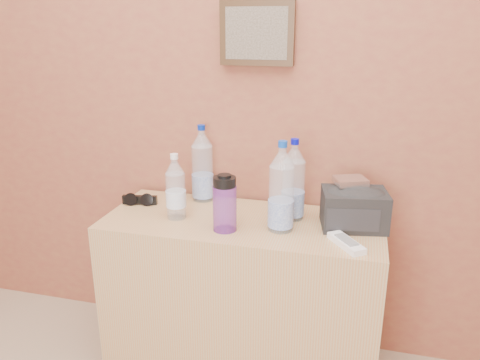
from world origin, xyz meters
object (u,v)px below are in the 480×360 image
(pet_small, at_px, (176,190))
(pet_large_c, at_px, (293,184))
(ac_remote, at_px, (346,243))
(foil_packet, at_px, (350,181))
(pet_large_d, at_px, (281,192))
(toiletry_bag, at_px, (354,207))
(dresser, at_px, (242,295))
(pet_large_b, at_px, (202,167))
(nalgene_bottle, at_px, (225,203))
(sunglasses, at_px, (140,200))

(pet_small, bearing_deg, pet_large_c, 14.28)
(ac_remote, bearing_deg, foil_packet, 145.15)
(pet_large_d, distance_m, ac_remote, 0.30)
(ac_remote, xyz_separation_m, foil_packet, (-0.01, 0.20, 0.16))
(pet_large_c, bearing_deg, toiletry_bag, -6.28)
(dresser, bearing_deg, pet_large_c, 20.38)
(pet_large_c, relative_size, toiletry_bag, 1.36)
(pet_large_d, distance_m, toiletry_bag, 0.29)
(pet_large_c, distance_m, pet_small, 0.47)
(pet_large_b, xyz_separation_m, nalgene_bottle, (0.19, -0.29, -0.04))
(pet_small, bearing_deg, pet_large_b, 81.09)
(toiletry_bag, distance_m, foil_packet, 0.10)
(pet_small, bearing_deg, sunglasses, 154.95)
(nalgene_bottle, distance_m, foil_packet, 0.49)
(pet_large_b, distance_m, pet_large_d, 0.45)
(sunglasses, height_order, toiletry_bag, toiletry_bag)
(nalgene_bottle, bearing_deg, pet_large_d, 15.41)
(pet_large_c, relative_size, foil_packet, 2.83)
(foil_packet, bearing_deg, pet_large_c, 179.67)
(dresser, height_order, pet_small, pet_small)
(pet_large_c, height_order, ac_remote, pet_large_c)
(pet_large_b, distance_m, nalgene_bottle, 0.35)
(pet_large_b, relative_size, sunglasses, 2.23)
(pet_large_b, height_order, sunglasses, pet_large_b)
(dresser, distance_m, ac_remote, 0.56)
(nalgene_bottle, relative_size, foil_packet, 1.90)
(pet_small, relative_size, nalgene_bottle, 1.21)
(ac_remote, bearing_deg, nalgene_bottle, -129.54)
(pet_large_d, xyz_separation_m, pet_small, (-0.42, 0.01, -0.04))
(pet_small, bearing_deg, foil_packet, 9.65)
(ac_remote, bearing_deg, dresser, -144.40)
(nalgene_bottle, bearing_deg, foil_packet, 21.69)
(pet_large_b, bearing_deg, dresser, -38.36)
(pet_large_d, xyz_separation_m, foil_packet, (0.24, 0.12, 0.02))
(sunglasses, relative_size, toiletry_bag, 0.63)
(dresser, relative_size, sunglasses, 7.34)
(nalgene_bottle, xyz_separation_m, ac_remote, (0.45, -0.03, -0.10))
(pet_large_b, xyz_separation_m, pet_small, (-0.04, -0.22, -0.03))
(pet_large_d, height_order, sunglasses, pet_large_d)
(pet_small, bearing_deg, nalgene_bottle, -16.13)
(dresser, relative_size, nalgene_bottle, 5.04)
(nalgene_bottle, distance_m, sunglasses, 0.47)
(dresser, xyz_separation_m, toiletry_bag, (0.43, 0.04, 0.43))
(dresser, relative_size, pet_large_b, 3.28)
(pet_large_c, height_order, toiletry_bag, pet_large_c)
(pet_large_d, relative_size, pet_small, 1.30)
(pet_large_c, relative_size, pet_large_d, 0.95)
(ac_remote, relative_size, foil_packet, 1.45)
(pet_large_b, bearing_deg, nalgene_bottle, -57.14)
(sunglasses, distance_m, ac_remote, 0.90)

